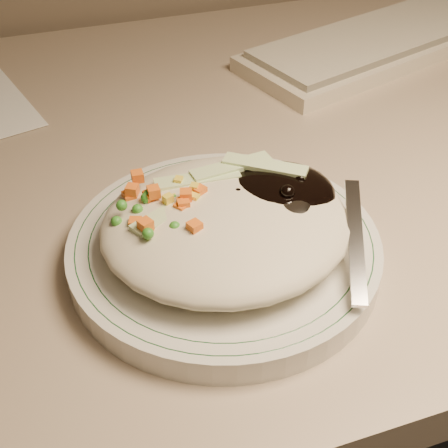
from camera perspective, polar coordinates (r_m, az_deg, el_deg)
name	(u,v)px	position (r m, az deg, el deg)	size (l,w,h in m)	color
desk	(214,282)	(0.77, -0.96, -5.35)	(1.40, 0.70, 0.74)	gray
plate	(224,249)	(0.50, 0.00, -2.33)	(0.25, 0.25, 0.02)	silver
plate_rim	(224,240)	(0.49, 0.00, -1.45)	(0.23, 0.23, 0.00)	#144723
meal	(230,218)	(0.48, 0.52, 0.58)	(0.21, 0.19, 0.05)	beige
keyboard	(380,42)	(0.86, 14.11, 15.81)	(0.41, 0.24, 0.03)	beige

